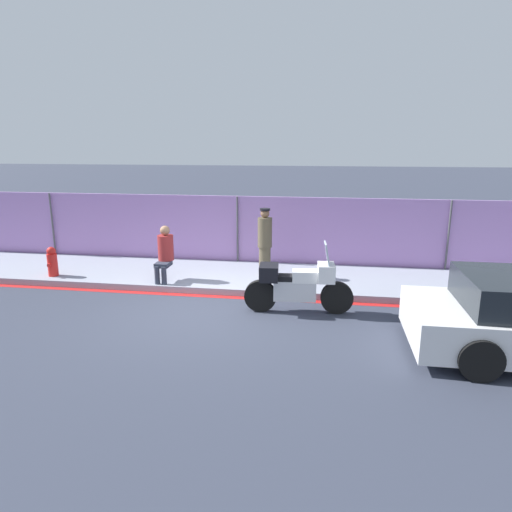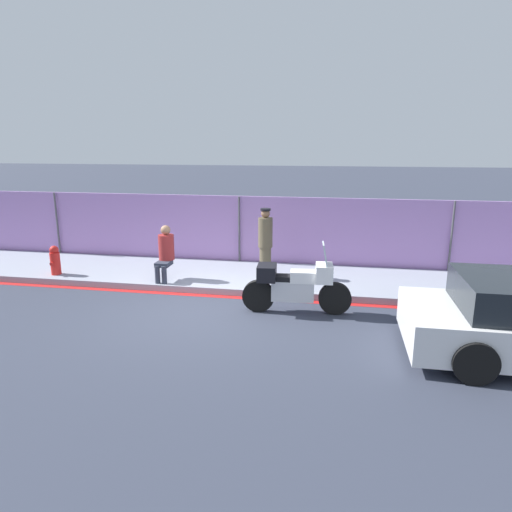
{
  "view_description": "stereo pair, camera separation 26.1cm",
  "coord_description": "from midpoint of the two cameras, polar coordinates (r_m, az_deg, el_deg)",
  "views": [
    {
      "loc": [
        2.32,
        -8.23,
        3.25
      ],
      "look_at": [
        0.77,
        1.75,
        0.74
      ],
      "focal_mm": 32.0,
      "sensor_mm": 36.0,
      "label": 1
    },
    {
      "loc": [
        2.58,
        -8.19,
        3.25
      ],
      "look_at": [
        0.77,
        1.75,
        0.74
      ],
      "focal_mm": 32.0,
      "sensor_mm": 36.0,
      "label": 2
    }
  ],
  "objects": [
    {
      "name": "ground_plane",
      "position": [
        9.16,
        -5.93,
        -6.92
      ],
      "size": [
        120.0,
        120.0,
        0.0
      ],
      "primitive_type": "plane",
      "color": "#333847"
    },
    {
      "name": "sidewalk",
      "position": [
        11.22,
        -2.73,
        -2.54
      ],
      "size": [
        39.69,
        2.45,
        0.15
      ],
      "color": "#8E93A3",
      "rests_on": "ground_plane"
    },
    {
      "name": "curb_paint_stripe",
      "position": [
        10.02,
        -4.42,
        -5.02
      ],
      "size": [
        39.69,
        0.18,
        0.01
      ],
      "color": "red",
      "rests_on": "ground_plane"
    },
    {
      "name": "storefront_fence",
      "position": [
        12.26,
        -1.4,
        3.1
      ],
      "size": [
        37.71,
        0.17,
        1.9
      ],
      "color": "#AD7FC6",
      "rests_on": "ground_plane"
    },
    {
      "name": "motorcycle",
      "position": [
        8.93,
        5.81,
        -3.63
      ],
      "size": [
        2.14,
        0.6,
        1.41
      ],
      "rotation": [
        0.0,
        0.0,
        0.08
      ],
      "color": "black",
      "rests_on": "ground_plane"
    },
    {
      "name": "officer_standing",
      "position": [
        10.81,
        1.87,
        1.81
      ],
      "size": [
        0.34,
        0.34,
        1.62
      ],
      "color": "brown",
      "rests_on": "sidewalk"
    },
    {
      "name": "person_seated_on_curb",
      "position": [
        10.71,
        -10.57,
        0.74
      ],
      "size": [
        0.36,
        0.65,
        1.27
      ],
      "color": "#2D3342",
      "rests_on": "sidewalk"
    },
    {
      "name": "fire_hydrant",
      "position": [
        11.98,
        -23.25,
        -0.5
      ],
      "size": [
        0.23,
        0.29,
        0.71
      ],
      "color": "red",
      "rests_on": "sidewalk"
    }
  ]
}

